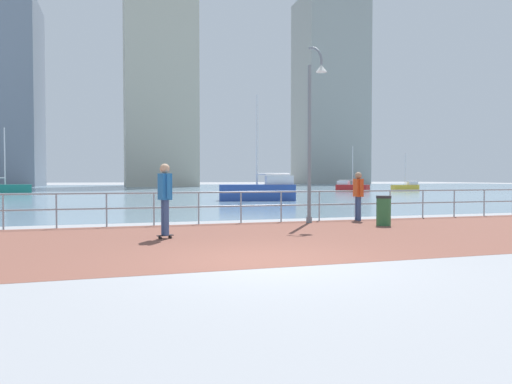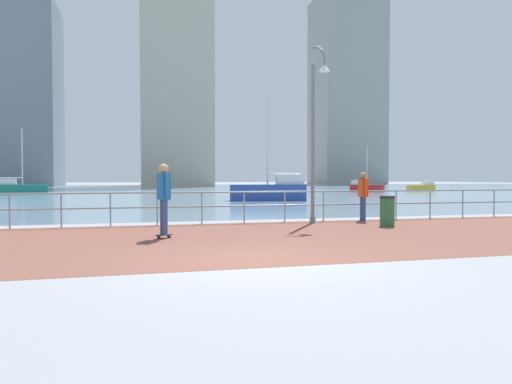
{
  "view_description": "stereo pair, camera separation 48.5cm",
  "coord_description": "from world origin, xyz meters",
  "px_view_note": "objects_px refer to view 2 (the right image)",
  "views": [
    {
      "loc": [
        -2.55,
        -7.86,
        1.48
      ],
      "look_at": [
        1.08,
        4.11,
        1.1
      ],
      "focal_mm": 32.65,
      "sensor_mm": 36.0,
      "label": 1
    },
    {
      "loc": [
        -2.08,
        -7.99,
        1.48
      ],
      "look_at": [
        1.08,
        4.11,
        1.1
      ],
      "focal_mm": 32.65,
      "sensor_mm": 36.0,
      "label": 2
    }
  ],
  "objects_px": {
    "bystander": "(363,192)",
    "sailboat_teal": "(422,187)",
    "skateboarder": "(164,193)",
    "lamppost": "(316,125)",
    "trash_bin": "(387,211)",
    "sailboat_ivory": "(366,187)",
    "sailboat_white": "(270,191)",
    "sailboat_gray": "(21,188)"
  },
  "relations": [
    {
      "from": "sailboat_ivory",
      "to": "sailboat_gray",
      "type": "xyz_separation_m",
      "value": [
        -33.76,
        0.33,
        0.09
      ]
    },
    {
      "from": "sailboat_ivory",
      "to": "sailboat_teal",
      "type": "xyz_separation_m",
      "value": [
        8.0,
        1.71,
        -0.05
      ]
    },
    {
      "from": "lamppost",
      "to": "sailboat_gray",
      "type": "bearing_deg",
      "value": 116.37
    },
    {
      "from": "skateboarder",
      "to": "sailboat_teal",
      "type": "height_order",
      "value": "sailboat_teal"
    },
    {
      "from": "sailboat_white",
      "to": "sailboat_teal",
      "type": "xyz_separation_m",
      "value": [
        23.35,
        17.68,
        -0.24
      ]
    },
    {
      "from": "lamppost",
      "to": "trash_bin",
      "type": "xyz_separation_m",
      "value": [
        1.79,
        -1.37,
        -2.71
      ]
    },
    {
      "from": "bystander",
      "to": "sailboat_teal",
      "type": "xyz_separation_m",
      "value": [
        24.34,
        32.29,
        -0.57
      ]
    },
    {
      "from": "trash_bin",
      "to": "sailboat_white",
      "type": "bearing_deg",
      "value": 86.18
    },
    {
      "from": "bystander",
      "to": "sailboat_gray",
      "type": "xyz_separation_m",
      "value": [
        -17.42,
        30.91,
        -0.43
      ]
    },
    {
      "from": "sailboat_ivory",
      "to": "sailboat_teal",
      "type": "height_order",
      "value": "sailboat_ivory"
    },
    {
      "from": "lamppost",
      "to": "sailboat_teal",
      "type": "relative_size",
      "value": 1.31
    },
    {
      "from": "sailboat_ivory",
      "to": "trash_bin",
      "type": "bearing_deg",
      "value": -116.95
    },
    {
      "from": "sailboat_white",
      "to": "sailboat_teal",
      "type": "distance_m",
      "value": 29.29
    },
    {
      "from": "lamppost",
      "to": "sailboat_ivory",
      "type": "relative_size",
      "value": 1.18
    },
    {
      "from": "skateboarder",
      "to": "trash_bin",
      "type": "distance_m",
      "value": 6.93
    },
    {
      "from": "sailboat_teal",
      "to": "bystander",
      "type": "bearing_deg",
      "value": -127.01
    },
    {
      "from": "sailboat_ivory",
      "to": "sailboat_teal",
      "type": "distance_m",
      "value": 8.18
    },
    {
      "from": "trash_bin",
      "to": "bystander",
      "type": "bearing_deg",
      "value": 86.55
    },
    {
      "from": "lamppost",
      "to": "sailboat_white",
      "type": "xyz_separation_m",
      "value": [
        2.88,
        15.01,
        -2.52
      ]
    },
    {
      "from": "sailboat_white",
      "to": "sailboat_ivory",
      "type": "bearing_deg",
      "value": 46.12
    },
    {
      "from": "sailboat_gray",
      "to": "skateboarder",
      "type": "bearing_deg",
      "value": -72.74
    },
    {
      "from": "skateboarder",
      "to": "sailboat_ivory",
      "type": "distance_m",
      "value": 40.8
    },
    {
      "from": "trash_bin",
      "to": "sailboat_white",
      "type": "xyz_separation_m",
      "value": [
        1.09,
        16.38,
        0.19
      ]
    },
    {
      "from": "bystander",
      "to": "sailboat_white",
      "type": "xyz_separation_m",
      "value": [
        0.99,
        14.62,
        -0.34
      ]
    },
    {
      "from": "trash_bin",
      "to": "sailboat_white",
      "type": "distance_m",
      "value": 16.42
    },
    {
      "from": "sailboat_white",
      "to": "sailboat_gray",
      "type": "height_order",
      "value": "sailboat_white"
    },
    {
      "from": "sailboat_ivory",
      "to": "sailboat_teal",
      "type": "bearing_deg",
      "value": 12.06
    },
    {
      "from": "lamppost",
      "to": "sailboat_white",
      "type": "bearing_deg",
      "value": 79.13
    },
    {
      "from": "skateboarder",
      "to": "sailboat_white",
      "type": "distance_m",
      "value": 19.26
    },
    {
      "from": "trash_bin",
      "to": "sailboat_teal",
      "type": "relative_size",
      "value": 0.21
    },
    {
      "from": "skateboarder",
      "to": "bystander",
      "type": "bearing_deg",
      "value": 23.07
    },
    {
      "from": "bystander",
      "to": "sailboat_ivory",
      "type": "height_order",
      "value": "sailboat_ivory"
    },
    {
      "from": "bystander",
      "to": "trash_bin",
      "type": "distance_m",
      "value": 1.84
    },
    {
      "from": "lamppost",
      "to": "sailboat_teal",
      "type": "xyz_separation_m",
      "value": [
        26.24,
        32.69,
        -2.76
      ]
    },
    {
      "from": "lamppost",
      "to": "sailboat_gray",
      "type": "relative_size",
      "value": 0.98
    },
    {
      "from": "skateboarder",
      "to": "sailboat_white",
      "type": "relative_size",
      "value": 0.27
    },
    {
      "from": "skateboarder",
      "to": "bystander",
      "type": "relative_size",
      "value": 1.09
    },
    {
      "from": "sailboat_ivory",
      "to": "sailboat_gray",
      "type": "relative_size",
      "value": 0.83
    },
    {
      "from": "bystander",
      "to": "sailboat_ivory",
      "type": "xyz_separation_m",
      "value": [
        16.34,
        30.58,
        -0.52
      ]
    },
    {
      "from": "sailboat_teal",
      "to": "sailboat_gray",
      "type": "bearing_deg",
      "value": -178.11
    },
    {
      "from": "lamppost",
      "to": "sailboat_gray",
      "type": "distance_m",
      "value": 35.05
    },
    {
      "from": "bystander",
      "to": "sailboat_white",
      "type": "bearing_deg",
      "value": 86.14
    }
  ]
}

